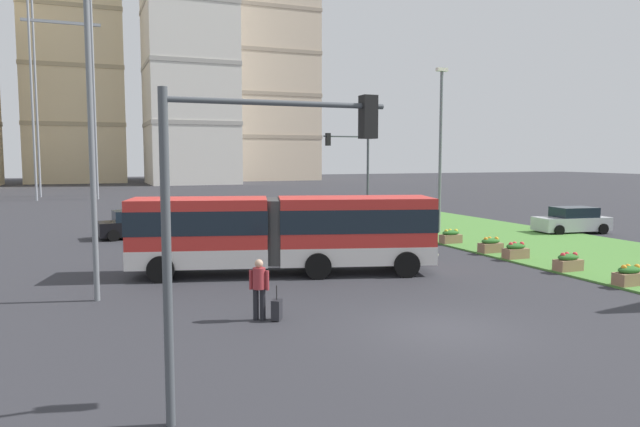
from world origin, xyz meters
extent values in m
plane|color=#2D2D33|center=(0.00, 0.00, 0.00)|extent=(260.00, 260.00, 0.00)
cube|color=#4C8438|center=(13.42, 10.00, 0.04)|extent=(10.00, 70.00, 0.08)
cube|color=red|center=(1.17, 8.08, 1.73)|extent=(6.46, 4.06, 2.55)
cube|color=silver|center=(1.17, 8.08, 0.80)|extent=(6.48, 4.09, 0.70)
cube|color=#19232D|center=(1.17, 8.08, 2.15)|extent=(6.51, 4.11, 0.90)
cube|color=red|center=(-4.70, 9.73, 1.73)|extent=(5.68, 3.78, 2.55)
cube|color=silver|center=(-4.70, 9.73, 0.80)|extent=(5.70, 3.81, 0.70)
cube|color=#19232D|center=(-4.70, 9.73, 2.15)|extent=(5.72, 3.83, 0.90)
cylinder|color=#383838|center=(-1.71, 8.91, 1.72)|extent=(2.40, 2.40, 2.45)
cylinder|color=black|center=(3.25, 8.78, 0.50)|extent=(1.04, 0.55, 1.00)
cylinder|color=black|center=(2.56, 6.38, 0.50)|extent=(1.04, 0.55, 1.00)
cylinder|color=black|center=(-0.02, 9.72, 0.50)|extent=(1.04, 0.55, 1.00)
cylinder|color=black|center=(-0.71, 7.32, 0.50)|extent=(1.04, 0.55, 1.00)
cylinder|color=black|center=(-5.62, 11.28, 0.50)|extent=(1.04, 0.53, 1.00)
cylinder|color=black|center=(-6.28, 8.86, 0.50)|extent=(1.04, 0.53, 1.00)
sphere|color=#F9EFC6|center=(4.33, 8.11, 0.80)|extent=(0.24, 0.24, 0.24)
sphere|color=#F9EFC6|center=(3.83, 6.38, 0.80)|extent=(0.24, 0.24, 0.24)
cube|color=#B7BABF|center=(18.42, 14.15, 0.58)|extent=(4.60, 2.38, 0.80)
cube|color=black|center=(18.57, 14.13, 1.28)|extent=(2.58, 1.99, 0.60)
cylinder|color=black|center=(16.81, 13.46, 0.32)|extent=(0.66, 0.31, 0.64)
cylinder|color=black|center=(17.06, 15.24, 0.32)|extent=(0.66, 0.31, 0.64)
cylinder|color=black|center=(19.78, 13.05, 0.32)|extent=(0.66, 0.31, 0.64)
cylinder|color=black|center=(20.03, 14.84, 0.32)|extent=(0.66, 0.31, 0.64)
cube|color=black|center=(-6.00, 21.77, 0.58)|extent=(4.54, 2.19, 0.80)
cube|color=black|center=(-6.15, 21.75, 1.28)|extent=(2.52, 1.89, 0.60)
cylinder|color=black|center=(-4.59, 22.80, 0.32)|extent=(0.66, 0.28, 0.64)
cylinder|color=black|center=(-4.42, 21.00, 0.32)|extent=(0.66, 0.28, 0.64)
cylinder|color=black|center=(-7.58, 22.53, 0.32)|extent=(0.66, 0.28, 0.64)
cylinder|color=black|center=(-7.41, 20.73, 0.32)|extent=(0.66, 0.28, 0.64)
cylinder|color=black|center=(-4.37, 2.81, 0.45)|extent=(0.16, 0.16, 0.90)
cylinder|color=black|center=(-4.21, 2.70, 0.45)|extent=(0.16, 0.16, 0.90)
cylinder|color=maroon|center=(-4.29, 2.75, 1.20)|extent=(0.36, 0.36, 0.60)
sphere|color=tan|center=(-4.29, 2.75, 1.62)|extent=(0.24, 0.24, 0.24)
cylinder|color=maroon|center=(-4.49, 2.88, 1.15)|extent=(0.10, 0.10, 0.55)
cylinder|color=maroon|center=(-4.09, 2.62, 1.15)|extent=(0.10, 0.10, 0.55)
cube|color=#232328|center=(-3.84, 2.55, 0.31)|extent=(0.40, 0.43, 0.56)
cylinder|color=black|center=(-3.84, 2.55, 0.80)|extent=(0.03, 0.03, 0.40)
cube|color=#937051|center=(9.02, 2.00, 0.30)|extent=(1.10, 0.56, 0.44)
ellipsoid|color=#2D6B28|center=(9.02, 2.00, 0.62)|extent=(0.99, 0.50, 0.28)
sphere|color=orange|center=(8.74, 2.00, 0.72)|extent=(0.20, 0.20, 0.20)
sphere|color=orange|center=(9.02, 2.08, 0.72)|extent=(0.20, 0.20, 0.20)
sphere|color=orange|center=(9.30, 1.94, 0.72)|extent=(0.20, 0.20, 0.20)
cube|color=#937051|center=(9.02, 4.84, 0.30)|extent=(1.10, 0.56, 0.44)
ellipsoid|color=#2D6B28|center=(9.02, 4.84, 0.62)|extent=(0.99, 0.50, 0.28)
sphere|color=red|center=(8.74, 4.84, 0.72)|extent=(0.20, 0.20, 0.20)
sphere|color=red|center=(9.02, 4.92, 0.72)|extent=(0.20, 0.20, 0.20)
sphere|color=red|center=(9.30, 4.78, 0.72)|extent=(0.20, 0.20, 0.20)
cube|color=#937051|center=(9.02, 7.92, 0.30)|extent=(1.10, 0.56, 0.44)
ellipsoid|color=#2D6B28|center=(9.02, 7.92, 0.62)|extent=(0.99, 0.50, 0.28)
sphere|color=red|center=(8.74, 7.92, 0.72)|extent=(0.20, 0.20, 0.20)
sphere|color=red|center=(9.02, 8.00, 0.72)|extent=(0.20, 0.20, 0.20)
sphere|color=red|center=(9.30, 7.86, 0.72)|extent=(0.20, 0.20, 0.20)
cube|color=#937051|center=(9.02, 9.68, 0.30)|extent=(1.10, 0.56, 0.44)
ellipsoid|color=#2D6B28|center=(9.02, 9.68, 0.62)|extent=(0.99, 0.50, 0.28)
sphere|color=orange|center=(8.74, 9.68, 0.72)|extent=(0.20, 0.20, 0.20)
sphere|color=orange|center=(9.02, 9.76, 0.72)|extent=(0.20, 0.20, 0.20)
sphere|color=orange|center=(9.30, 9.62, 0.72)|extent=(0.20, 0.20, 0.20)
cube|color=#937051|center=(9.02, 12.96, 0.30)|extent=(1.10, 0.56, 0.44)
ellipsoid|color=#2D6B28|center=(9.02, 12.96, 0.62)|extent=(0.99, 0.50, 0.28)
sphere|color=yellow|center=(8.74, 12.96, 0.72)|extent=(0.20, 0.20, 0.20)
sphere|color=yellow|center=(9.02, 13.04, 0.72)|extent=(0.20, 0.20, 0.20)
sphere|color=yellow|center=(9.30, 12.90, 0.72)|extent=(0.20, 0.20, 0.20)
cylinder|color=#474C51|center=(-7.50, -3.00, 2.87)|extent=(0.16, 0.16, 5.73)
cylinder|color=#474C51|center=(-5.49, -3.00, 5.53)|extent=(4.02, 0.10, 0.10)
cube|color=black|center=(-3.78, -3.00, 5.33)|extent=(0.28, 0.28, 0.80)
sphere|color=red|center=(-3.78, -3.00, 5.58)|extent=(0.16, 0.16, 0.16)
sphere|color=yellow|center=(-3.78, -3.00, 5.32)|extent=(0.16, 0.16, 0.16)
sphere|color=green|center=(-3.78, -3.00, 5.06)|extent=(0.16, 0.16, 0.16)
cylinder|color=#474C51|center=(8.62, 22.00, 3.05)|extent=(0.16, 0.16, 6.10)
cylinder|color=#474C51|center=(7.05, 22.00, 5.90)|extent=(3.15, 0.10, 0.10)
cube|color=black|center=(5.77, 22.00, 5.70)|extent=(0.28, 0.28, 0.80)
sphere|color=red|center=(5.77, 22.00, 5.95)|extent=(0.16, 0.16, 0.16)
sphere|color=yellow|center=(5.77, 22.00, 5.69)|extent=(0.16, 0.16, 0.16)
sphere|color=green|center=(5.77, 22.00, 5.43)|extent=(0.16, 0.16, 0.16)
cylinder|color=slate|center=(-8.50, 6.86, 4.88)|extent=(0.18, 0.18, 9.75)
cylinder|color=slate|center=(10.92, 17.00, 4.79)|extent=(0.18, 0.18, 9.58)
cube|color=white|center=(10.92, 17.00, 9.68)|extent=(0.70, 0.28, 0.20)
cube|color=beige|center=(-10.13, 105.41, 24.51)|extent=(16.51, 19.83, 49.02)
cube|color=#9C8D6E|center=(-10.13, 105.41, 10.15)|extent=(16.71, 20.03, 0.70)
cube|color=#9C8D6E|center=(-10.13, 105.41, 19.96)|extent=(16.71, 20.03, 0.70)
cube|color=#9C8D6E|center=(-10.13, 105.41, 29.76)|extent=(16.71, 20.03, 0.70)
cube|color=silver|center=(8.36, 89.95, 24.32)|extent=(14.41, 15.00, 48.64)
cube|color=#A4A099|center=(8.36, 89.95, 10.08)|extent=(14.61, 15.20, 0.70)
cube|color=#A4A099|center=(8.36, 89.95, 19.81)|extent=(14.61, 15.20, 0.70)
cube|color=#A4A099|center=(8.36, 89.95, 29.54)|extent=(14.61, 15.20, 0.70)
cube|color=#C6B299|center=(24.95, 103.16, 20.11)|extent=(18.86, 17.88, 40.21)
cube|color=gray|center=(24.95, 103.16, 8.39)|extent=(19.06, 18.08, 0.70)
cube|color=gray|center=(24.95, 103.16, 16.44)|extent=(19.06, 18.08, 0.70)
cube|color=gray|center=(24.95, 103.16, 24.48)|extent=(19.06, 18.08, 0.70)
cube|color=gray|center=(24.95, 103.16, 32.52)|extent=(19.06, 18.08, 0.70)
cylinder|color=gray|center=(-7.54, 61.09, 14.56)|extent=(0.24, 0.24, 29.12)
cylinder|color=gray|center=(-13.54, 61.09, 14.56)|extent=(0.24, 0.24, 29.12)
cylinder|color=gray|center=(-7.54, 55.09, 14.56)|extent=(0.24, 0.24, 29.12)
cylinder|color=gray|center=(-13.54, 55.09, 14.56)|extent=(0.24, 0.24, 29.12)
cube|color=gray|center=(-10.54, 58.09, 19.08)|extent=(8.00, 0.30, 0.30)
camera|label=1|loc=(-8.71, -12.96, 4.59)|focal=33.05mm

